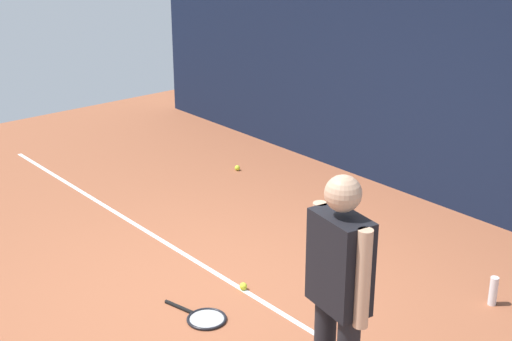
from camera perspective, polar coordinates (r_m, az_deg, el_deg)
The scene contains 8 objects.
ground_plane at distance 6.42m, azimuth -2.76°, elevation -9.21°, with size 12.00×12.00×0.00m, color #9E5638.
back_fence at distance 7.96m, azimuth 14.53°, elevation 6.96°, with size 10.00×0.10×2.79m, color #141E38.
court_line at distance 6.49m, azimuth -1.76°, elevation -8.80°, with size 9.00×0.05×0.00m, color white.
tennis_player at distance 4.50m, azimuth 6.44°, elevation -9.13°, with size 0.52×0.29×1.70m.
tennis_racket at distance 6.02m, azimuth -4.06°, elevation -11.33°, with size 0.64×0.39×0.03m.
tennis_ball_near_player at distance 6.39m, azimuth -1.00°, elevation -8.98°, with size 0.07×0.07×0.07m, color #CCE033.
tennis_ball_mid_court at distance 9.05m, azimuth -1.46°, elevation 0.20°, with size 0.07×0.07×0.07m, color #CCE033.
water_bottle at distance 6.44m, azimuth 17.94°, elevation -8.89°, with size 0.07×0.07×0.25m, color white.
Camera 1 is at (4.44, -3.36, 3.19)m, focal length 51.52 mm.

